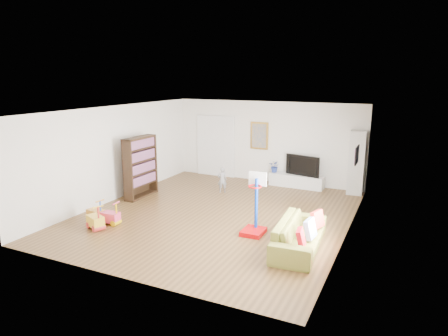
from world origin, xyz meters
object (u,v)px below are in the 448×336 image
at_px(bookshelf, 140,167).
at_px(sofa, 299,234).
at_px(basketball_hoop, 254,204).
at_px(media_console, 297,181).

bearing_deg(bookshelf, sofa, -16.58).
distance_m(bookshelf, sofa, 5.48).
bearing_deg(basketball_hoop, bookshelf, 161.71).
xyz_separation_m(sofa, basketball_hoop, (-1.14, 0.32, 0.40)).
bearing_deg(sofa, bookshelf, 68.98).
bearing_deg(media_console, bookshelf, -140.16).
bearing_deg(sofa, media_console, 12.05).
relative_size(bookshelf, sofa, 0.85).
bearing_deg(bookshelf, media_console, 38.31).
xyz_separation_m(media_console, bookshelf, (-3.89, -3.01, 0.69)).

